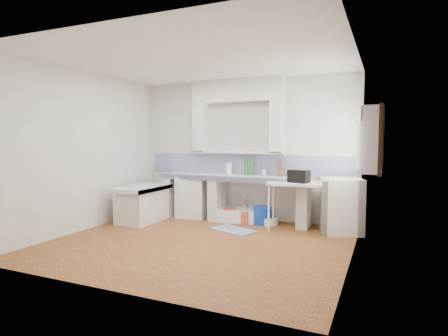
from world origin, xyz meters
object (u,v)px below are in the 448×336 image
at_px(side_table, 297,206).
at_px(sink, 242,216).
at_px(stove, 194,197).
at_px(fridge, 342,206).

bearing_deg(side_table, sink, 160.71).
xyz_separation_m(stove, side_table, (2.21, -0.26, 0.00)).
height_order(stove, side_table, stove).
bearing_deg(stove, fridge, -7.50).
height_order(stove, fridge, fridge).
distance_m(sink, side_table, 1.22).
bearing_deg(stove, sink, -4.32).
distance_m(stove, fridge, 2.97).
xyz_separation_m(sink, fridge, (1.90, -0.16, 0.36)).
bearing_deg(side_table, stove, 166.84).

